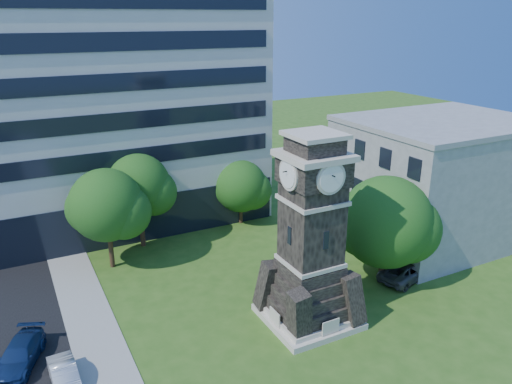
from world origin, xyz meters
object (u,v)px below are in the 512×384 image
car_street_north (19,355)px  car_east_lot (406,270)px  clock_tower (311,245)px  car_street_mid (65,377)px  park_bench (325,314)px

car_street_north → car_east_lot: (26.00, -2.53, 0.02)m
clock_tower → car_east_lot: (9.32, 1.08, -4.60)m
car_street_north → clock_tower: bearing=10.8°
car_street_mid → park_bench: 15.64m
car_street_mid → car_east_lot: car_east_lot is taller
park_bench → clock_tower: bearing=152.0°
car_street_north → car_east_lot: 26.12m
car_street_mid → park_bench: car_street_mid is taller
car_street_north → car_east_lot: car_east_lot is taller
clock_tower → car_street_mid: 15.42m
clock_tower → park_bench: 4.93m
clock_tower → park_bench: size_ratio=7.09×
car_street_mid → car_street_north: (-2.00, 2.94, 0.05)m
car_street_north → car_east_lot: size_ratio=0.93×
car_street_north → park_bench: size_ratio=2.64×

